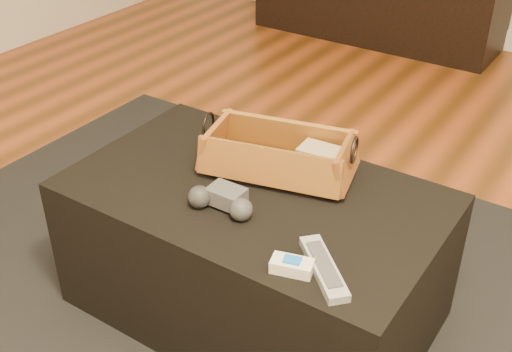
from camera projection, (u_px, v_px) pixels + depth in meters
The scene contains 8 objects.
area_rug at pixel (245, 318), 1.90m from camera, with size 2.60×2.00×0.01m, color black.
ottoman at pixel (254, 251), 1.82m from camera, with size 1.00×0.60×0.42m, color black.
tv_remote at pixel (269, 165), 1.76m from camera, with size 0.22×0.05×0.02m, color black.
cloth_bundle at pixel (320, 158), 1.75m from camera, with size 0.11×0.08×0.06m, color tan.
wicker_basket at pixel (279, 156), 1.76m from camera, with size 0.45×0.31×0.15m.
game_controller at pixel (223, 200), 1.61m from camera, with size 0.18×0.10×0.06m.
silver_remote at pixel (324, 268), 1.42m from camera, with size 0.19×0.18×0.02m.
cream_gadget at pixel (292, 266), 1.42m from camera, with size 0.10×0.07×0.03m.
Camera 1 is at (0.68, -1.06, 1.37)m, focal length 45.00 mm.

